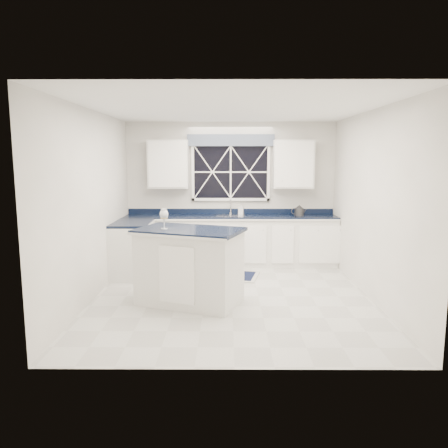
{
  "coord_description": "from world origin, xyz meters",
  "views": [
    {
      "loc": [
        -0.08,
        -6.2,
        2.02
      ],
      "look_at": [
        -0.12,
        0.4,
        1.02
      ],
      "focal_mm": 35.0,
      "sensor_mm": 36.0,
      "label": 1
    }
  ],
  "objects_px": {
    "soap_bottle": "(241,209)",
    "faucet": "(231,206)",
    "island": "(190,266)",
    "dishwasher": "(173,243)",
    "wine_glass": "(164,215)",
    "kettle": "(299,211)"
  },
  "relations": [
    {
      "from": "faucet",
      "to": "wine_glass",
      "type": "height_order",
      "value": "wine_glass"
    },
    {
      "from": "island",
      "to": "faucet",
      "type": "bearing_deg",
      "value": 96.45
    },
    {
      "from": "faucet",
      "to": "soap_bottle",
      "type": "xyz_separation_m",
      "value": [
        0.2,
        0.03,
        -0.05
      ]
    },
    {
      "from": "dishwasher",
      "to": "soap_bottle",
      "type": "relative_size",
      "value": 3.87
    },
    {
      "from": "dishwasher",
      "to": "soap_bottle",
      "type": "xyz_separation_m",
      "value": [
        1.3,
        0.22,
        0.64
      ]
    },
    {
      "from": "island",
      "to": "kettle",
      "type": "height_order",
      "value": "kettle"
    },
    {
      "from": "dishwasher",
      "to": "wine_glass",
      "type": "relative_size",
      "value": 2.95
    },
    {
      "from": "dishwasher",
      "to": "island",
      "type": "bearing_deg",
      "value": -77.22
    },
    {
      "from": "kettle",
      "to": "soap_bottle",
      "type": "bearing_deg",
      "value": -172.42
    },
    {
      "from": "soap_bottle",
      "to": "faucet",
      "type": "bearing_deg",
      "value": -172.74
    },
    {
      "from": "faucet",
      "to": "soap_bottle",
      "type": "distance_m",
      "value": 0.21
    },
    {
      "from": "faucet",
      "to": "wine_glass",
      "type": "distance_m",
      "value": 2.63
    },
    {
      "from": "island",
      "to": "dishwasher",
      "type": "bearing_deg",
      "value": 122.9
    },
    {
      "from": "wine_glass",
      "to": "soap_bottle",
      "type": "xyz_separation_m",
      "value": [
        1.13,
        2.48,
        -0.2
      ]
    },
    {
      "from": "faucet",
      "to": "kettle",
      "type": "distance_m",
      "value": 1.3
    },
    {
      "from": "dishwasher",
      "to": "wine_glass",
      "type": "distance_m",
      "value": 2.42
    },
    {
      "from": "dishwasher",
      "to": "soap_bottle",
      "type": "height_order",
      "value": "soap_bottle"
    },
    {
      "from": "dishwasher",
      "to": "faucet",
      "type": "relative_size",
      "value": 2.72
    },
    {
      "from": "faucet",
      "to": "kettle",
      "type": "height_order",
      "value": "faucet"
    },
    {
      "from": "dishwasher",
      "to": "wine_glass",
      "type": "bearing_deg",
      "value": -85.77
    },
    {
      "from": "dishwasher",
      "to": "island",
      "type": "relative_size",
      "value": 0.51
    },
    {
      "from": "kettle",
      "to": "island",
      "type": "bearing_deg",
      "value": -110.52
    }
  ]
}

